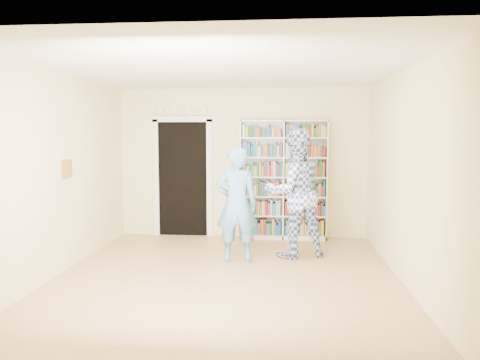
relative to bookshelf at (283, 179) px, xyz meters
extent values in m
plane|color=#AA8552|center=(-0.75, -2.34, -1.07)|extent=(5.00, 5.00, 0.00)
plane|color=white|center=(-0.75, -2.34, 1.63)|extent=(5.00, 5.00, 0.00)
plane|color=beige|center=(-0.75, 0.16, 0.28)|extent=(4.50, 0.00, 4.50)
plane|color=beige|center=(-3.00, -2.34, 0.28)|extent=(0.00, 5.00, 5.00)
plane|color=beige|center=(1.50, -2.34, 0.28)|extent=(0.00, 5.00, 5.00)
cube|color=white|center=(0.00, 0.00, -0.01)|extent=(1.54, 0.29, 2.12)
cube|color=white|center=(0.00, 0.00, -0.01)|extent=(0.02, 0.29, 2.12)
cube|color=black|center=(-1.85, 0.14, -0.02)|extent=(0.90, 0.03, 2.10)
cube|color=white|center=(-2.35, 0.12, -0.02)|extent=(0.10, 0.06, 2.20)
cube|color=white|center=(-1.35, 0.12, -0.02)|extent=(0.10, 0.06, 2.20)
cube|color=white|center=(-1.85, 0.12, 1.08)|extent=(1.10, 0.06, 0.10)
cube|color=white|center=(-1.85, 0.12, 1.18)|extent=(1.10, 0.08, 0.02)
cube|color=brown|center=(-2.98, -2.14, 0.33)|extent=(0.03, 0.25, 0.25)
imported|color=#5D94CE|center=(-0.69, -1.59, -0.22)|extent=(0.67, 0.48, 1.70)
imported|color=#2D4489|center=(0.16, -1.21, -0.09)|extent=(1.16, 1.04, 1.97)
cube|color=white|center=(0.28, -1.42, -0.15)|extent=(0.17, 0.11, 0.27)
camera|label=1|loc=(-0.04, -8.33, 0.80)|focal=35.00mm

